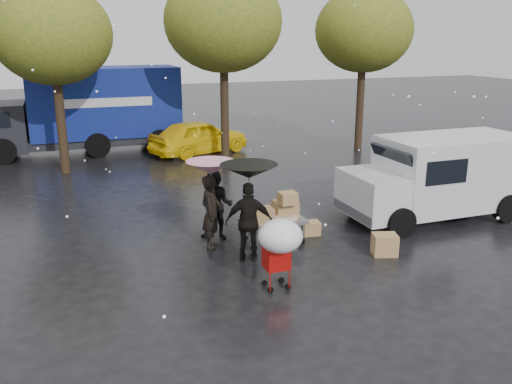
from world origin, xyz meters
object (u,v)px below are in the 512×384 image
object	(u,v)px
person_pink	(212,212)
shopping_cart	(280,240)
vendor_cart	(276,214)
white_van	(439,176)
yellow_taxi	(199,137)
blue_truck	(85,111)
person_black	(249,222)

from	to	relation	value
person_pink	shopping_cart	size ratio (longest dim) A/B	1.18
vendor_cart	white_van	bearing A→B (deg)	2.93
yellow_taxi	white_van	bearing A→B (deg)	-179.23
vendor_cart	shopping_cart	world-z (taller)	shopping_cart
person_pink	white_van	xyz separation A→B (m)	(6.29, 0.00, 0.30)
blue_truck	person_pink	bearing A→B (deg)	-80.64
person_pink	person_black	xyz separation A→B (m)	(0.56, -0.98, 0.01)
person_pink	yellow_taxi	distance (m)	10.45
person_black	shopping_cart	world-z (taller)	person_black
shopping_cart	yellow_taxi	world-z (taller)	shopping_cart
shopping_cart	blue_truck	world-z (taller)	blue_truck
vendor_cart	blue_truck	bearing A→B (deg)	105.82
vendor_cart	white_van	size ratio (longest dim) A/B	0.31
vendor_cart	yellow_taxi	world-z (taller)	yellow_taxi
yellow_taxi	person_pink	bearing A→B (deg)	146.64
person_black	blue_truck	world-z (taller)	blue_truck
vendor_cart	shopping_cart	bearing A→B (deg)	-111.09
shopping_cart	white_van	world-z (taller)	white_van
shopping_cart	yellow_taxi	size ratio (longest dim) A/B	0.35
blue_truck	person_black	bearing A→B (deg)	-78.95
person_black	shopping_cart	size ratio (longest dim) A/B	1.20
vendor_cart	shopping_cart	distance (m)	2.57
person_black	white_van	world-z (taller)	white_van
person_pink	white_van	world-z (taller)	white_van
shopping_cart	white_van	bearing A→B (deg)	24.71
person_black	blue_truck	xyz separation A→B (m)	(-2.56, 13.10, 0.88)
person_black	yellow_taxi	size ratio (longest dim) A/B	0.42
person_pink	blue_truck	world-z (taller)	blue_truck
person_black	vendor_cart	distance (m)	1.21
person_pink	yellow_taxi	size ratio (longest dim) A/B	0.41
vendor_cart	shopping_cart	xyz separation A→B (m)	(-0.92, -2.38, 0.34)
person_pink	shopping_cart	xyz separation A→B (m)	(0.59, -2.62, 0.20)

